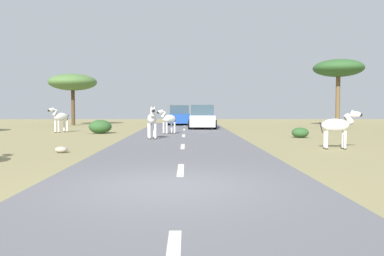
{
  "coord_description": "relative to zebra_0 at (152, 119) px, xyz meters",
  "views": [
    {
      "loc": [
        0.38,
        -8.11,
        1.66
      ],
      "look_at": [
        0.61,
        7.27,
        0.84
      ],
      "focal_mm": 37.41,
      "sensor_mm": 36.0,
      "label": 1
    }
  ],
  "objects": [
    {
      "name": "car_0",
      "position": [
        2.89,
        9.73,
        -0.18
      ],
      "size": [
        2.11,
        4.38,
        1.74
      ],
      "rotation": [
        0.0,
        0.0,
        -0.03
      ],
      "color": "silver",
      "rests_on": "road"
    },
    {
      "name": "road",
      "position": [
        1.57,
        -11.83,
        -1.0
      ],
      "size": [
        6.0,
        64.0,
        0.05
      ],
      "primitive_type": "cube",
      "color": "slate",
      "rests_on": "ground_plane"
    },
    {
      "name": "bush_1",
      "position": [
        -3.62,
        4.85,
        -0.6
      ],
      "size": [
        1.41,
        1.27,
        0.84
      ],
      "primitive_type": "ellipsoid",
      "color": "#2D5628",
      "rests_on": "ground_plane"
    },
    {
      "name": "rock_0",
      "position": [
        -2.79,
        -5.56,
        -0.91
      ],
      "size": [
        0.46,
        0.42,
        0.23
      ],
      "primitive_type": "ellipsoid",
      "color": "#A89E8C",
      "rests_on": "ground_plane"
    },
    {
      "name": "tree_3",
      "position": [
        14.08,
        12.53,
        3.71
      ],
      "size": [
        4.02,
        4.02,
        5.49
      ],
      "color": "brown",
      "rests_on": "ground_plane"
    },
    {
      "name": "lane_markings",
      "position": [
        1.57,
        -12.83,
        -0.97
      ],
      "size": [
        0.16,
        56.0,
        0.01
      ],
      "color": "silver",
      "rests_on": "road"
    },
    {
      "name": "zebra_2",
      "position": [
        0.64,
        3.59,
        -0.1
      ],
      "size": [
        1.19,
        1.28,
        1.47
      ],
      "rotation": [
        0.0,
        0.0,
        2.41
      ],
      "color": "silver",
      "rests_on": "road"
    },
    {
      "name": "zebra_0",
      "position": [
        0.0,
        0.0,
        0.0
      ],
      "size": [
        0.62,
        1.73,
        1.64
      ],
      "rotation": [
        0.0,
        0.0,
        3.3
      ],
      "color": "silver",
      "rests_on": "road"
    },
    {
      "name": "zebra_3",
      "position": [
        7.62,
        -4.44,
        -0.1
      ],
      "size": [
        1.64,
        0.53,
        1.54
      ],
      "rotation": [
        0.0,
        0.0,
        4.62
      ],
      "color": "silver",
      "rests_on": "ground_plane"
    },
    {
      "name": "bush_0",
      "position": [
        7.82,
        1.33,
        -0.75
      ],
      "size": [
        0.91,
        0.82,
        0.54
      ],
      "primitive_type": "ellipsoid",
      "color": "#2D5628",
      "rests_on": "ground_plane"
    },
    {
      "name": "car_1",
      "position": [
        1.11,
        15.8,
        -0.18
      ],
      "size": [
        2.05,
        4.36,
        1.74
      ],
      "rotation": [
        0.0,
        0.0,
        0.01
      ],
      "color": "#1E479E",
      "rests_on": "road"
    },
    {
      "name": "tree_2",
      "position": [
        -8.38,
        15.84,
        2.78
      ],
      "size": [
        4.23,
        4.23,
        4.57
      ],
      "color": "#4C3823",
      "rests_on": "ground_plane"
    },
    {
      "name": "zebra_1",
      "position": [
        -6.38,
        5.77,
        -0.05
      ],
      "size": [
        1.06,
        1.6,
        1.64
      ],
      "rotation": [
        0.0,
        0.0,
        2.64
      ],
      "color": "silver",
      "rests_on": "ground_plane"
    },
    {
      "name": "ground_plane",
      "position": [
        1.32,
        -11.83,
        -1.03
      ],
      "size": [
        90.0,
        90.0,
        0.0
      ],
      "primitive_type": "plane",
      "color": "#8E8456"
    }
  ]
}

